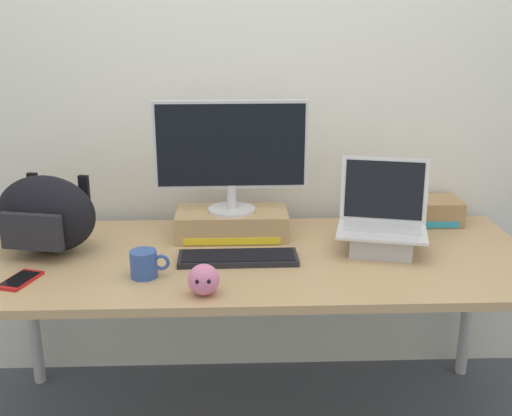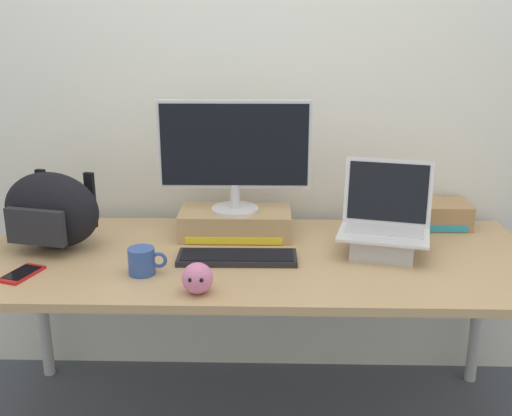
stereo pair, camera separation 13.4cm
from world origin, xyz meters
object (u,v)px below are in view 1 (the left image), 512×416
at_px(toner_box_cyan, 421,211).
at_px(open_laptop, 382,232).
at_px(coffee_mug, 145,264).
at_px(plush_toy, 204,280).
at_px(messenger_backpack, 46,215).
at_px(toner_box_yellow, 232,224).
at_px(desktop_monitor, 231,152).
at_px(cell_phone, 20,280).
at_px(external_keyboard, 238,258).

bearing_deg(toner_box_cyan, open_laptop, -127.43).
height_order(coffee_mug, plush_toy, plush_toy).
xyz_separation_m(messenger_backpack, coffee_mug, (0.38, -0.24, -0.10)).
xyz_separation_m(toner_box_yellow, desktop_monitor, (0.00, -0.00, 0.29)).
bearing_deg(messenger_backpack, coffee_mug, -20.05).
height_order(desktop_monitor, plush_toy, desktop_monitor).
bearing_deg(toner_box_cyan, toner_box_yellow, -169.76).
bearing_deg(plush_toy, messenger_backpack, 146.63).
relative_size(desktop_monitor, plush_toy, 5.85).
bearing_deg(toner_box_cyan, cell_phone, -159.75).
bearing_deg(plush_toy, desktop_monitor, 80.42).
xyz_separation_m(messenger_backpack, plush_toy, (0.58, -0.38, -0.09)).
xyz_separation_m(desktop_monitor, external_keyboard, (0.02, -0.25, -0.33)).
bearing_deg(cell_phone, desktop_monitor, 48.76).
bearing_deg(open_laptop, messenger_backpack, -167.81).
distance_m(toner_box_yellow, cell_phone, 0.81).
distance_m(open_laptop, plush_toy, 0.73).
bearing_deg(messenger_backpack, toner_box_yellow, 24.02).
xyz_separation_m(open_laptop, external_keyboard, (-0.53, -0.08, -0.06)).
bearing_deg(external_keyboard, plush_toy, -112.67).
bearing_deg(open_laptop, external_keyboard, -157.30).
bearing_deg(cell_phone, toner_box_cyan, 38.84).
bearing_deg(cell_phone, coffee_mug, 21.88).
bearing_deg(messenger_backpack, external_keyboard, 2.90).
xyz_separation_m(external_keyboard, plush_toy, (-0.11, -0.27, 0.04)).
relative_size(desktop_monitor, coffee_mug, 4.41).
xyz_separation_m(open_laptop, toner_box_cyan, (0.24, 0.31, -0.02)).
height_order(open_laptop, messenger_backpack, open_laptop).
distance_m(toner_box_yellow, external_keyboard, 0.26).
distance_m(toner_box_yellow, desktop_monitor, 0.29).
distance_m(desktop_monitor, toner_box_cyan, 0.85).
height_order(desktop_monitor, external_keyboard, desktop_monitor).
height_order(toner_box_yellow, cell_phone, toner_box_yellow).
xyz_separation_m(open_laptop, plush_toy, (-0.64, -0.35, -0.02)).
distance_m(messenger_backpack, cell_phone, 0.30).
bearing_deg(toner_box_cyan, messenger_backpack, -169.09).
bearing_deg(open_laptop, desktop_monitor, 176.63).
distance_m(open_laptop, toner_box_cyan, 0.39).
distance_m(external_keyboard, coffee_mug, 0.34).
relative_size(desktop_monitor, cell_phone, 3.41).
height_order(desktop_monitor, coffee_mug, desktop_monitor).
relative_size(external_keyboard, toner_box_cyan, 1.33).
xyz_separation_m(toner_box_yellow, open_laptop, (0.55, -0.17, 0.02)).
xyz_separation_m(toner_box_yellow, messenger_backpack, (-0.67, -0.14, 0.09)).
xyz_separation_m(external_keyboard, cell_phone, (-0.72, -0.15, -0.01)).
distance_m(messenger_backpack, coffee_mug, 0.46).
relative_size(external_keyboard, messenger_backpack, 1.05).
height_order(messenger_backpack, cell_phone, messenger_backpack).
height_order(external_keyboard, toner_box_cyan, toner_box_cyan).
height_order(desktop_monitor, open_laptop, desktop_monitor).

